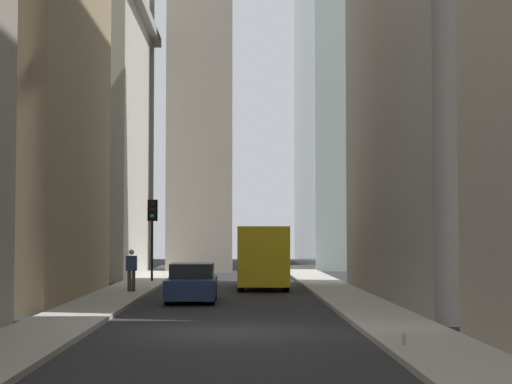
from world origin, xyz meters
TOP-DOWN VIEW (x-y plane):
  - ground_plane at (0.00, 0.00)m, footprint 135.00×135.00m
  - sidewalk_right at (0.00, 4.50)m, footprint 90.00×2.20m
  - sidewalk_left at (0.00, -4.50)m, footprint 90.00×2.20m
  - building_right_far at (30.32, 10.59)m, footprint 15.58×10.50m
  - church_spire at (36.51, 2.27)m, footprint 4.80×4.80m
  - delivery_truck at (17.81, -1.40)m, footprint 6.46×2.25m
  - sedan_navy at (10.00, 1.40)m, footprint 4.30×1.78m
  - traffic_light_midblock at (22.00, 4.08)m, footprint 0.43×0.52m
  - pedestrian at (13.82, 4.11)m, footprint 0.26×0.44m
  - discarded_bottle at (-3.78, -3.81)m, footprint 0.07×0.07m

SIDE VIEW (x-z plane):
  - ground_plane at x=0.00m, z-range 0.00..0.00m
  - sidewalk_right at x=0.00m, z-range 0.00..0.14m
  - sidewalk_left at x=0.00m, z-range 0.00..0.14m
  - discarded_bottle at x=-3.78m, z-range 0.11..0.38m
  - sedan_navy at x=10.00m, z-range -0.04..1.37m
  - pedestrian at x=13.82m, z-range 0.22..1.95m
  - delivery_truck at x=17.81m, z-range 0.04..2.88m
  - traffic_light_midblock at x=22.00m, z-range 1.11..5.26m
  - building_right_far at x=30.32m, z-range 0.01..19.14m
  - church_spire at x=36.51m, z-range 0.80..35.28m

